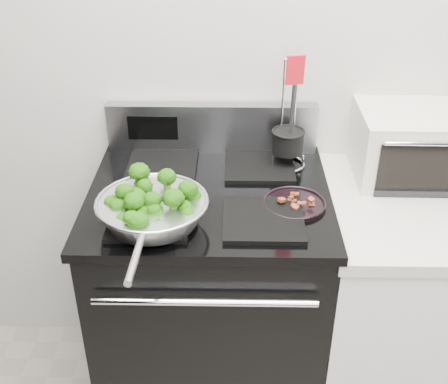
{
  "coord_description": "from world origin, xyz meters",
  "views": [
    {
      "loc": [
        -0.22,
        -0.16,
        1.89
      ],
      "look_at": [
        -0.25,
        1.36,
        0.98
      ],
      "focal_mm": 45.0,
      "sensor_mm": 36.0,
      "label": 1
    }
  ],
  "objects_px": {
    "gas_range": "(211,298)",
    "bacon_plate": "(294,201)",
    "utensil_holder": "(287,147)",
    "skillet": "(152,210)",
    "toaster_oven": "(417,144)"
  },
  "relations": [
    {
      "from": "gas_range",
      "to": "bacon_plate",
      "type": "relative_size",
      "value": 5.71
    },
    {
      "from": "bacon_plate",
      "to": "utensil_holder",
      "type": "xyz_separation_m",
      "value": [
        -0.0,
        0.26,
        0.05
      ]
    },
    {
      "from": "bacon_plate",
      "to": "gas_range",
      "type": "bearing_deg",
      "value": 163.3
    },
    {
      "from": "bacon_plate",
      "to": "utensil_holder",
      "type": "bearing_deg",
      "value": 90.77
    },
    {
      "from": "utensil_holder",
      "to": "gas_range",
      "type": "bearing_deg",
      "value": -156.43
    },
    {
      "from": "skillet",
      "to": "bacon_plate",
      "type": "distance_m",
      "value": 0.44
    },
    {
      "from": "utensil_holder",
      "to": "toaster_oven",
      "type": "relative_size",
      "value": 0.97
    },
    {
      "from": "gas_range",
      "to": "skillet",
      "type": "height_order",
      "value": "gas_range"
    },
    {
      "from": "bacon_plate",
      "to": "toaster_oven",
      "type": "distance_m",
      "value": 0.52
    },
    {
      "from": "skillet",
      "to": "bacon_plate",
      "type": "xyz_separation_m",
      "value": [
        0.43,
        0.11,
        -0.04
      ]
    },
    {
      "from": "gas_range",
      "to": "utensil_holder",
      "type": "relative_size",
      "value": 2.82
    },
    {
      "from": "skillet",
      "to": "toaster_oven",
      "type": "relative_size",
      "value": 1.27
    },
    {
      "from": "utensil_holder",
      "to": "toaster_oven",
      "type": "xyz_separation_m",
      "value": [
        0.44,
        -0.01,
        0.02
      ]
    },
    {
      "from": "utensil_holder",
      "to": "toaster_oven",
      "type": "height_order",
      "value": "utensil_holder"
    },
    {
      "from": "gas_range",
      "to": "skillet",
      "type": "distance_m",
      "value": 0.57
    }
  ]
}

